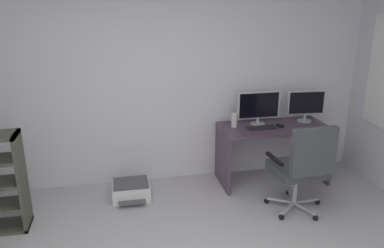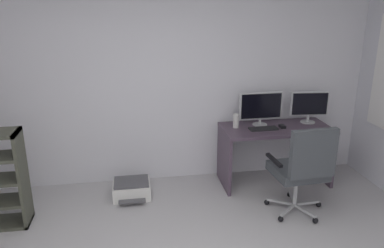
{
  "view_description": "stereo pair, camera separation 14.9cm",
  "coord_description": "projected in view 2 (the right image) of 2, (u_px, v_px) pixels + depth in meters",
  "views": [
    {
      "loc": [
        -0.41,
        -2.06,
        2.18
      ],
      "look_at": [
        0.37,
        1.75,
        0.92
      ],
      "focal_mm": 35.42,
      "sensor_mm": 36.0,
      "label": 1
    },
    {
      "loc": [
        -0.26,
        -2.09,
        2.18
      ],
      "look_at": [
        0.37,
        1.75,
        0.92
      ],
      "focal_mm": 35.42,
      "sensor_mm": 36.0,
      "label": 2
    }
  ],
  "objects": [
    {
      "name": "desk",
      "position": [
        275.0,
        143.0,
        4.66
      ],
      "size": [
        1.32,
        0.62,
        0.73
      ],
      "color": "#4A3B4B",
      "rests_on": "ground"
    },
    {
      "name": "printer",
      "position": [
        132.0,
        189.0,
        4.42
      ],
      "size": [
        0.43,
        0.43,
        0.2
      ],
      "color": "silver",
      "rests_on": "ground"
    },
    {
      "name": "desktop_speaker",
      "position": [
        236.0,
        121.0,
        4.56
      ],
      "size": [
        0.07,
        0.07,
        0.17
      ],
      "primitive_type": "cylinder",
      "color": "silver",
      "rests_on": "desk"
    },
    {
      "name": "keyboard",
      "position": [
        263.0,
        129.0,
        4.51
      ],
      "size": [
        0.34,
        0.14,
        0.02
      ],
      "primitive_type": "cube",
      "rotation": [
        0.0,
        0.0,
        0.03
      ],
      "color": "black",
      "rests_on": "desk"
    },
    {
      "name": "monitor_main",
      "position": [
        261.0,
        107.0,
        4.61
      ],
      "size": [
        0.54,
        0.18,
        0.41
      ],
      "color": "#B2B5B7",
      "rests_on": "desk"
    },
    {
      "name": "monitor_secondary",
      "position": [
        309.0,
        105.0,
        4.71
      ],
      "size": [
        0.48,
        0.18,
        0.39
      ],
      "color": "#B2B5B7",
      "rests_on": "desk"
    },
    {
      "name": "wall_back",
      "position": [
        152.0,
        73.0,
        4.55
      ],
      "size": [
        5.39,
        0.1,
        2.73
      ],
      "primitive_type": "cube",
      "color": "silver",
      "rests_on": "ground"
    },
    {
      "name": "computer_mouse",
      "position": [
        282.0,
        126.0,
        4.57
      ],
      "size": [
        0.06,
        0.1,
        0.03
      ],
      "primitive_type": "cube",
      "rotation": [
        0.0,
        0.0,
        -0.01
      ],
      "color": "black",
      "rests_on": "desk"
    },
    {
      "name": "office_chair",
      "position": [
        303.0,
        167.0,
        3.89
      ],
      "size": [
        0.64,
        0.64,
        1.02
      ],
      "color": "#B7BABC",
      "rests_on": "ground"
    }
  ]
}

